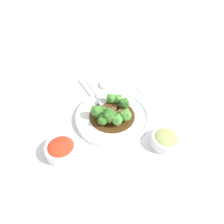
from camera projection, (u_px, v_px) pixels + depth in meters
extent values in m
plane|color=silver|center=(112.00, 118.00, 0.82)|extent=(4.00, 4.00, 0.00)
cylinder|color=white|center=(112.00, 117.00, 0.81)|extent=(0.27, 0.27, 0.01)
torus|color=white|center=(112.00, 116.00, 0.81)|extent=(0.27, 0.27, 0.01)
cylinder|color=#4C2D14|center=(112.00, 116.00, 0.81)|extent=(0.17, 0.17, 0.00)
cube|color=brown|center=(122.00, 112.00, 0.80)|extent=(0.05, 0.06, 0.01)
cube|color=#56331E|center=(105.00, 109.00, 0.81)|extent=(0.07, 0.08, 0.01)
cube|color=#56331E|center=(114.00, 116.00, 0.79)|extent=(0.05, 0.06, 0.01)
cube|color=brown|center=(114.00, 107.00, 0.82)|extent=(0.06, 0.04, 0.01)
cylinder|color=#8EB756|center=(104.00, 116.00, 0.79)|extent=(0.01, 0.01, 0.01)
sphere|color=#427F2D|center=(104.00, 113.00, 0.78)|extent=(0.04, 0.04, 0.04)
sphere|color=#427F2D|center=(103.00, 108.00, 0.78)|extent=(0.01, 0.01, 0.01)
sphere|color=#427F2D|center=(102.00, 112.00, 0.77)|extent=(0.01, 0.01, 0.01)
sphere|color=#427F2D|center=(107.00, 111.00, 0.77)|extent=(0.01, 0.01, 0.01)
cylinder|color=#7FA84C|center=(97.00, 115.00, 0.79)|extent=(0.01, 0.01, 0.01)
sphere|color=#427F2D|center=(97.00, 111.00, 0.78)|extent=(0.04, 0.04, 0.04)
sphere|color=#427F2D|center=(93.00, 108.00, 0.77)|extent=(0.02, 0.02, 0.02)
sphere|color=#427F2D|center=(96.00, 111.00, 0.76)|extent=(0.02, 0.02, 0.02)
sphere|color=#427F2D|center=(100.00, 108.00, 0.77)|extent=(0.02, 0.02, 0.02)
cylinder|color=#7FA84C|center=(117.00, 124.00, 0.77)|extent=(0.01, 0.01, 0.01)
sphere|color=#4C8E38|center=(117.00, 120.00, 0.75)|extent=(0.04, 0.04, 0.04)
sphere|color=#4C8E38|center=(114.00, 118.00, 0.74)|extent=(0.01, 0.01, 0.01)
sphere|color=#4C8E38|center=(120.00, 120.00, 0.74)|extent=(0.01, 0.01, 0.01)
sphere|color=#4C8E38|center=(118.00, 115.00, 0.75)|extent=(0.01, 0.01, 0.01)
cylinder|color=#8EB756|center=(103.00, 123.00, 0.77)|extent=(0.01, 0.01, 0.01)
sphere|color=#387028|center=(103.00, 120.00, 0.76)|extent=(0.04, 0.04, 0.04)
sphere|color=#387028|center=(101.00, 120.00, 0.74)|extent=(0.01, 0.01, 0.01)
sphere|color=#387028|center=(106.00, 119.00, 0.75)|extent=(0.01, 0.01, 0.01)
sphere|color=#387028|center=(102.00, 116.00, 0.76)|extent=(0.01, 0.01, 0.01)
cylinder|color=#8EB756|center=(111.00, 103.00, 0.84)|extent=(0.01, 0.01, 0.02)
sphere|color=#4C8E38|center=(111.00, 99.00, 0.82)|extent=(0.04, 0.04, 0.04)
sphere|color=#4C8E38|center=(111.00, 99.00, 0.81)|extent=(0.01, 0.01, 0.01)
sphere|color=#4C8E38|center=(114.00, 96.00, 0.82)|extent=(0.01, 0.01, 0.01)
sphere|color=#4C8E38|center=(108.00, 96.00, 0.82)|extent=(0.01, 0.01, 0.01)
cylinder|color=#8EB756|center=(125.00, 119.00, 0.78)|extent=(0.01, 0.01, 0.01)
sphere|color=#4C8E38|center=(126.00, 115.00, 0.77)|extent=(0.04, 0.04, 0.04)
sphere|color=#4C8E38|center=(128.00, 115.00, 0.75)|extent=(0.02, 0.02, 0.02)
sphere|color=#4C8E38|center=(127.00, 110.00, 0.77)|extent=(0.02, 0.02, 0.02)
sphere|color=#4C8E38|center=(122.00, 113.00, 0.76)|extent=(0.02, 0.02, 0.02)
cylinder|color=#8EB756|center=(110.00, 120.00, 0.77)|extent=(0.02, 0.02, 0.01)
sphere|color=#387028|center=(110.00, 116.00, 0.76)|extent=(0.05, 0.05, 0.05)
sphere|color=#387028|center=(114.00, 113.00, 0.75)|extent=(0.02, 0.02, 0.02)
sphere|color=#387028|center=(108.00, 110.00, 0.76)|extent=(0.02, 0.02, 0.02)
sphere|color=#387028|center=(107.00, 115.00, 0.74)|extent=(0.02, 0.02, 0.02)
cylinder|color=#7FA84C|center=(118.00, 103.00, 0.84)|extent=(0.01, 0.01, 0.01)
sphere|color=#4C8E38|center=(118.00, 99.00, 0.82)|extent=(0.04, 0.04, 0.04)
sphere|color=#4C8E38|center=(121.00, 96.00, 0.82)|extent=(0.01, 0.01, 0.01)
sphere|color=#4C8E38|center=(115.00, 96.00, 0.82)|extent=(0.01, 0.01, 0.01)
sphere|color=#4C8E38|center=(118.00, 99.00, 0.81)|extent=(0.01, 0.01, 0.01)
cylinder|color=#7FA84C|center=(124.00, 108.00, 0.82)|extent=(0.01, 0.01, 0.02)
sphere|color=#387028|center=(125.00, 103.00, 0.80)|extent=(0.04, 0.04, 0.04)
sphere|color=#387028|center=(126.00, 99.00, 0.80)|extent=(0.01, 0.01, 0.01)
sphere|color=#387028|center=(122.00, 102.00, 0.80)|extent=(0.01, 0.01, 0.01)
sphere|color=#387028|center=(127.00, 103.00, 0.79)|extent=(0.01, 0.01, 0.01)
ellipsoid|color=silver|center=(103.00, 103.00, 0.84)|extent=(0.06, 0.05, 0.01)
cylinder|color=silver|center=(91.00, 87.00, 0.91)|extent=(0.16, 0.03, 0.01)
cylinder|color=white|center=(62.00, 152.00, 0.71)|extent=(0.06, 0.06, 0.01)
cylinder|color=white|center=(61.00, 150.00, 0.70)|extent=(0.10, 0.10, 0.03)
torus|color=white|center=(61.00, 147.00, 0.69)|extent=(0.10, 0.10, 0.01)
ellipsoid|color=red|center=(60.00, 147.00, 0.69)|extent=(0.08, 0.08, 0.02)
cylinder|color=white|center=(165.00, 143.00, 0.73)|extent=(0.05, 0.05, 0.01)
cylinder|color=white|center=(165.00, 141.00, 0.73)|extent=(0.10, 0.10, 0.03)
torus|color=white|center=(166.00, 138.00, 0.71)|extent=(0.10, 0.10, 0.01)
ellipsoid|color=#A3B266|center=(166.00, 137.00, 0.71)|extent=(0.08, 0.08, 0.02)
cylinder|color=white|center=(107.00, 85.00, 0.95)|extent=(0.06, 0.06, 0.01)
torus|color=white|center=(107.00, 84.00, 0.95)|extent=(0.06, 0.06, 0.01)
cube|color=silver|center=(149.00, 91.00, 0.92)|extent=(0.10, 0.08, 0.01)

